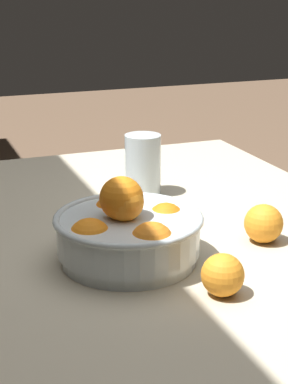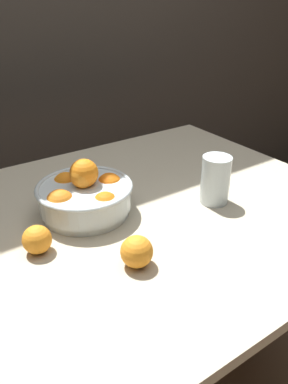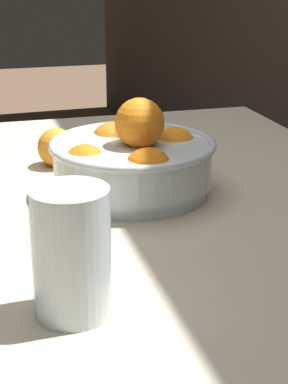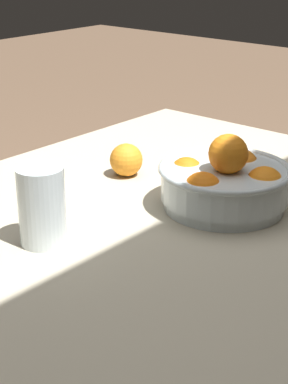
{
  "view_description": "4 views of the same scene",
  "coord_description": "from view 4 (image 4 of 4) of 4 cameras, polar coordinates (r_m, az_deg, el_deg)",
  "views": [
    {
      "loc": [
        -1.1,
        0.41,
        1.24
      ],
      "look_at": [
        0.03,
        -0.01,
        0.84
      ],
      "focal_mm": 60.0,
      "sensor_mm": 36.0,
      "label": 1
    },
    {
      "loc": [
        -0.48,
        -0.76,
        1.31
      ],
      "look_at": [
        0.04,
        0.01,
        0.81
      ],
      "focal_mm": 35.0,
      "sensor_mm": 36.0,
      "label": 2
    },
    {
      "loc": [
        0.82,
        -0.18,
        1.12
      ],
      "look_at": [
        0.1,
        0.03,
        0.84
      ],
      "focal_mm": 60.0,
      "sensor_mm": 36.0,
      "label": 3
    },
    {
      "loc": [
        0.89,
        0.71,
        1.28
      ],
      "look_at": [
        0.02,
        -0.03,
        0.81
      ],
      "focal_mm": 60.0,
      "sensor_mm": 36.0,
      "label": 4
    }
  ],
  "objects": [
    {
      "name": "dining_table",
      "position": [
        1.28,
        1.58,
        -5.22
      ],
      "size": [
        1.27,
        1.0,
        0.76
      ],
      "color": "#B7AD93",
      "rests_on": "ground_plane"
    },
    {
      "name": "fruit_bowl",
      "position": [
        1.27,
        7.21,
        0.95
      ],
      "size": [
        0.26,
        0.26,
        0.16
      ],
      "color": "silver",
      "rests_on": "dining_table"
    },
    {
      "name": "juice_glass",
      "position": [
        1.13,
        -9.05,
        -1.57
      ],
      "size": [
        0.08,
        0.08,
        0.14
      ],
      "color": "#F4A314",
      "rests_on": "dining_table"
    },
    {
      "name": "orange_loose_near_bowl",
      "position": [
        1.44,
        -1.59,
        2.87
      ],
      "size": [
        0.07,
        0.07,
        0.07
      ],
      "primitive_type": "sphere",
      "color": "orange",
      "rests_on": "dining_table"
    },
    {
      "name": "orange_loose_front",
      "position": [
        1.47,
        7.81,
        2.94
      ],
      "size": [
        0.07,
        0.07,
        0.07
      ],
      "primitive_type": "sphere",
      "color": "orange",
      "rests_on": "dining_table"
    }
  ]
}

